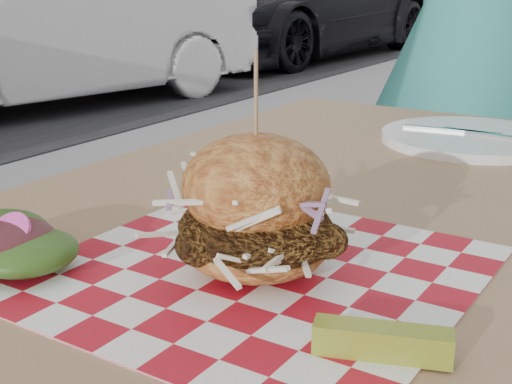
# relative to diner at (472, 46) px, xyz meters

# --- Properties ---
(diner) EXTENTS (0.63, 0.43, 1.66)m
(diner) POSITION_rel_diner_xyz_m (0.00, 0.00, 0.00)
(diner) COLOR teal
(diner) RESTS_ON ground
(car_white) EXTENTS (1.85, 3.49, 1.09)m
(car_white) POSITION_rel_diner_xyz_m (-3.73, 1.96, -0.28)
(car_white) COLOR silver
(car_white) RESTS_ON ground
(car_dark) EXTENTS (2.08, 4.50, 1.27)m
(car_dark) POSITION_rel_diner_xyz_m (-3.73, 5.90, -0.19)
(car_dark) COLOR black
(car_dark) RESTS_ON ground
(patio_table) EXTENTS (0.80, 1.20, 0.75)m
(patio_table) POSITION_rel_diner_xyz_m (0.19, -1.02, -0.16)
(patio_table) COLOR #A3825A
(patio_table) RESTS_ON ground
(paper_liner) EXTENTS (0.36, 0.36, 0.00)m
(paper_liner) POSITION_rel_diner_xyz_m (0.18, -1.23, -0.08)
(paper_liner) COLOR #B51222
(paper_liner) RESTS_ON patio_table
(sandwich) EXTENTS (0.17, 0.17, 0.19)m
(sandwich) POSITION_rel_diner_xyz_m (0.18, -1.23, -0.03)
(sandwich) COLOR #C37D37
(sandwich) RESTS_ON paper_liner
(pickle_spear) EXTENTS (0.10, 0.05, 0.02)m
(pickle_spear) POSITION_rel_diner_xyz_m (0.33, -1.30, -0.07)
(pickle_spear) COLOR olive
(pickle_spear) RESTS_ON paper_liner
(place_setting) EXTENTS (0.27, 0.27, 0.02)m
(place_setting) POSITION_rel_diner_xyz_m (0.19, -0.63, -0.07)
(place_setting) COLOR white
(place_setting) RESTS_ON patio_table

